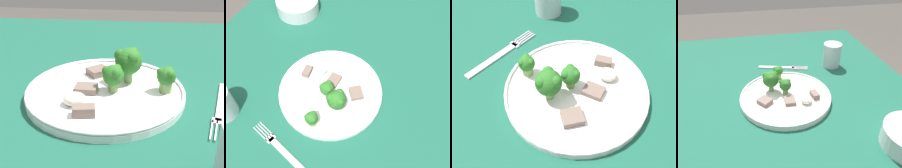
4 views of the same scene
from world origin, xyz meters
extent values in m
cube|color=#195642|center=(0.00, 0.00, 0.76)|extent=(1.16, 0.96, 0.03)
cylinder|color=brown|center=(0.52, 0.42, 0.37)|extent=(0.06, 0.06, 0.74)
cylinder|color=white|center=(-0.02, 0.04, 0.78)|extent=(0.28, 0.28, 0.01)
torus|color=white|center=(-0.02, 0.04, 0.79)|extent=(0.28, 0.28, 0.01)
cube|color=silver|center=(-0.23, 0.04, 0.78)|extent=(0.05, 0.14, 0.00)
cube|color=silver|center=(-0.21, 0.11, 0.78)|extent=(0.03, 0.02, 0.00)
cube|color=silver|center=(-0.19, 0.13, 0.78)|extent=(0.02, 0.05, 0.00)
cube|color=silver|center=(-0.20, 0.13, 0.78)|extent=(0.02, 0.05, 0.00)
cube|color=silver|center=(-0.20, 0.13, 0.78)|extent=(0.02, 0.05, 0.00)
cube|color=silver|center=(-0.21, 0.14, 0.78)|extent=(0.02, 0.05, 0.00)
cylinder|color=silver|center=(0.22, 0.30, 0.80)|extent=(0.14, 0.14, 0.05)
cylinder|color=silver|center=(0.22, 0.30, 0.80)|extent=(0.12, 0.12, 0.04)
cylinder|color=#709E56|center=(-0.06, 0.00, 0.80)|extent=(0.02, 0.02, 0.02)
sphere|color=#286B23|center=(-0.06, 0.00, 0.83)|extent=(0.05, 0.05, 0.05)
sphere|color=#286B23|center=(-0.05, 0.00, 0.84)|extent=(0.02, 0.02, 0.02)
sphere|color=#286B23|center=(-0.07, 0.01, 0.84)|extent=(0.02, 0.02, 0.02)
sphere|color=#286B23|center=(-0.07, -0.01, 0.84)|extent=(0.02, 0.02, 0.02)
cylinder|color=#709E56|center=(-0.13, 0.03, 0.79)|extent=(0.02, 0.02, 0.02)
sphere|color=#286B23|center=(-0.13, 0.03, 0.82)|extent=(0.03, 0.03, 0.03)
sphere|color=#286B23|center=(-0.12, 0.03, 0.82)|extent=(0.01, 0.01, 0.01)
sphere|color=#286B23|center=(-0.13, 0.04, 0.82)|extent=(0.01, 0.01, 0.01)
sphere|color=#286B23|center=(-0.13, 0.02, 0.82)|extent=(0.01, 0.01, 0.01)
cylinder|color=#709E56|center=(-0.04, 0.04, 0.79)|extent=(0.02, 0.02, 0.02)
sphere|color=#286B23|center=(-0.04, 0.04, 0.82)|extent=(0.04, 0.04, 0.04)
sphere|color=#286B23|center=(-0.03, 0.04, 0.82)|extent=(0.02, 0.02, 0.02)
sphere|color=#286B23|center=(-0.04, 0.05, 0.82)|extent=(0.02, 0.02, 0.02)
sphere|color=#286B23|center=(-0.04, 0.03, 0.82)|extent=(0.02, 0.02, 0.02)
cube|color=#756056|center=(0.01, 0.05, 0.79)|extent=(0.04, 0.03, 0.01)
cube|color=#756056|center=(0.00, 0.13, 0.79)|extent=(0.04, 0.03, 0.02)
cube|color=#756056|center=(0.00, -0.03, 0.79)|extent=(0.05, 0.05, 0.01)
ellipsoid|color=silver|center=(0.02, 0.09, 0.80)|extent=(0.04, 0.03, 0.02)
camera|label=1|loc=(-0.09, 0.53, 1.04)|focal=50.00mm
camera|label=2|loc=(-0.35, -0.16, 1.39)|focal=42.00mm
camera|label=3|loc=(0.10, -0.26, 1.18)|focal=42.00mm
camera|label=4|loc=(0.51, -0.06, 1.19)|focal=35.00mm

